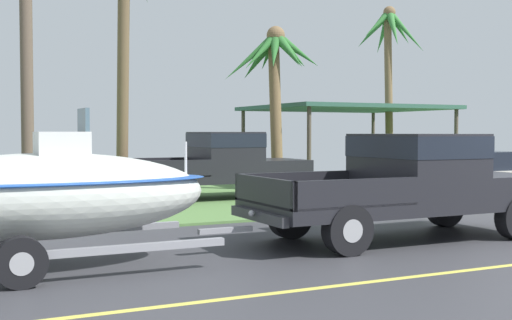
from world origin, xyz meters
TOP-DOWN VIEW (x-y plane):
  - ground at (0.00, 8.38)m, footprint 36.00×22.00m
  - pickup_truck_towing at (-1.52, 0.79)m, footprint 5.69×2.14m
  - boat_on_trailer at (-7.95, 0.79)m, footprint 5.74×2.25m
  - parked_pickup_background at (-1.98, 8.47)m, footprint 5.61×2.01m
  - parked_sedan_near at (3.96, 5.19)m, footprint 4.64×1.94m
  - carport_awning at (4.56, 12.20)m, footprint 6.61×5.52m
  - palm_tree_near_left at (7.26, 13.25)m, footprint 2.32×2.91m
  - palm_tree_far_left at (0.59, 10.27)m, footprint 3.62×2.55m
  - utility_pole at (-7.66, 4.85)m, footprint 0.24×1.80m

SIDE VIEW (x-z plane):
  - ground at x=0.00m, z-range -0.07..0.04m
  - parked_sedan_near at x=3.96m, z-range -0.02..1.36m
  - boat_on_trailer at x=-7.95m, z-range -0.08..2.17m
  - pickup_truck_towing at x=-1.52m, z-range 0.10..1.99m
  - parked_pickup_background at x=-1.98m, z-range 0.10..2.01m
  - carport_awning at x=4.56m, z-range 1.31..4.18m
  - utility_pole at x=-7.66m, z-range 0.15..7.63m
  - palm_tree_far_left at x=0.59m, z-range 1.37..6.66m
  - palm_tree_near_left at x=7.26m, z-range 1.71..8.67m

